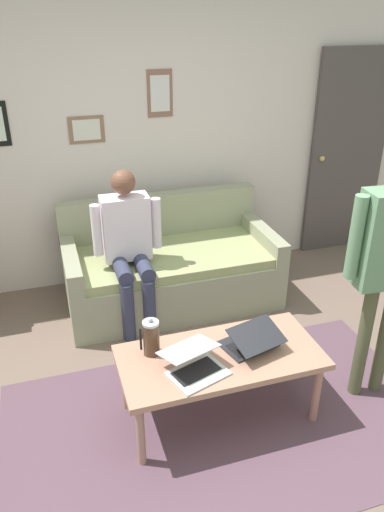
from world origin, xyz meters
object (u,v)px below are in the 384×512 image
Objects in this scene: couch at (170,268)px; french_press at (151,337)px; interior_door at (347,155)px; laptop_center at (251,341)px; coffee_table at (220,361)px; laptop_left at (195,365)px; person_seated at (129,241)px.

couch is 6.98× the size of french_press.
interior_door is 2.21m from couch.
couch is 4.60× the size of laptop_center.
laptop_left is (0.20, 0.10, 0.10)m from coffee_table.
interior_door is at bearing -162.98° from person_seated.
interior_door is 1.13× the size of couch.
couch is at bearing -93.10° from coffee_table.
laptop_left is at bearing 129.54° from french_press.
laptop_center is 0.31× the size of person_seated.
person_seated is at bearing 30.16° from couch.
person_seated is (0.11, -1.35, 0.20)m from laptop_left.
coffee_table is at bearing 160.23° from french_press.
couch is 1.45× the size of coffee_table.
interior_door reaches higher than person_seated.
interior_door is at bearing -165.80° from couch.
interior_door reaches higher than couch.
person_seated reaches higher than laptop_left.
couch is 1.49m from coffee_table.
interior_door is at bearing -143.48° from french_press.
couch reaches higher than laptop_center.
laptop_center is at bearing 112.58° from person_seated.
coffee_table is 0.24m from laptop_left.
laptop_left is 0.42m from laptop_center.
couch is 4.41× the size of laptop_left.
couch is at bearing -149.84° from person_seated.
french_press reaches higher than laptop_center.
couch is at bearing -109.62° from french_press.
couch is at bearing -85.09° from laptop_center.
french_press is at bearing 85.52° from person_seated.
couch is (2.02, 0.51, -0.72)m from interior_door.
couch reaches higher than french_press.
interior_door is 2.54m from person_seated.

